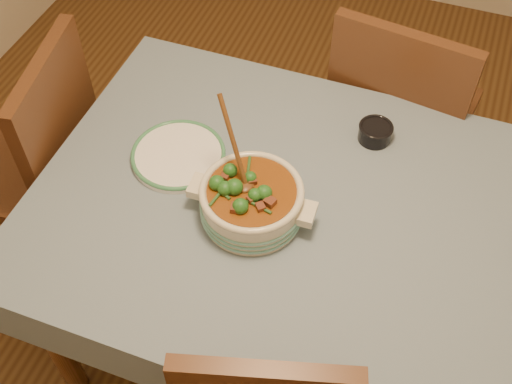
% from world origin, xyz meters
% --- Properties ---
extents(floor, '(4.50, 4.50, 0.00)m').
position_xyz_m(floor, '(0.00, 0.00, 0.00)').
color(floor, '#472A14').
rests_on(floor, ground).
extents(dining_table, '(1.68, 1.08, 0.76)m').
position_xyz_m(dining_table, '(0.00, 0.00, 0.66)').
color(dining_table, brown).
rests_on(dining_table, floor).
extents(stew_casserole, '(0.35, 0.28, 0.33)m').
position_xyz_m(stew_casserole, '(-0.22, -0.06, 0.83)').
color(stew_casserole, beige).
rests_on(stew_casserole, dining_table).
extents(white_plate, '(0.36, 0.36, 0.02)m').
position_xyz_m(white_plate, '(-0.49, 0.06, 0.77)').
color(white_plate, white).
rests_on(white_plate, dining_table).
extents(condiment_bowl, '(0.13, 0.13, 0.05)m').
position_xyz_m(condiment_bowl, '(0.03, 0.33, 0.79)').
color(condiment_bowl, black).
rests_on(condiment_bowl, dining_table).
extents(chair_far, '(0.52, 0.52, 0.99)m').
position_xyz_m(chair_far, '(0.06, 0.68, 0.56)').
color(chair_far, '#543219').
rests_on(chair_far, floor).
extents(chair_left, '(0.53, 0.53, 0.98)m').
position_xyz_m(chair_left, '(-1.03, 0.06, 0.56)').
color(chair_left, '#543219').
rests_on(chair_left, floor).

